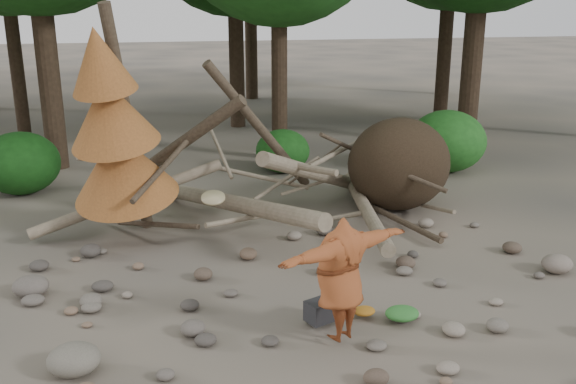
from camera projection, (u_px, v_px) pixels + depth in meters
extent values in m
plane|color=#514C44|center=(337.00, 312.00, 9.33)|extent=(120.00, 120.00, 0.00)
ellipsoid|color=#332619|center=(399.00, 164.00, 13.58)|extent=(2.20, 1.87, 1.98)
cylinder|color=gray|center=(234.00, 203.00, 12.43)|extent=(2.61, 5.11, 1.08)
cylinder|color=gray|center=(318.00, 174.00, 13.15)|extent=(3.18, 3.71, 1.90)
cylinder|color=brown|center=(168.00, 153.00, 12.78)|extent=(3.08, 1.91, 2.49)
cylinder|color=gray|center=(365.00, 208.00, 12.82)|extent=(1.13, 4.98, 0.43)
cylinder|color=brown|center=(260.00, 128.00, 13.23)|extent=(2.39, 1.03, 2.89)
cylinder|color=gray|center=(128.00, 198.00, 12.26)|extent=(3.71, 0.86, 1.20)
cylinder|color=#4C3F30|center=(157.00, 224.00, 12.01)|extent=(1.52, 1.70, 0.49)
cylinder|color=gray|center=(287.00, 178.00, 13.25)|extent=(1.57, 0.85, 0.69)
cylinder|color=#4C3F30|center=(355.00, 150.00, 13.92)|extent=(1.92, 1.25, 1.10)
cylinder|color=gray|center=(220.00, 150.00, 12.58)|extent=(0.37, 1.42, 0.85)
cylinder|color=#4C3F30|center=(398.00, 220.00, 12.72)|extent=(0.79, 2.54, 0.12)
cylinder|color=gray|center=(249.00, 218.00, 11.94)|extent=(1.78, 1.11, 0.29)
cylinder|color=#4C3F30|center=(128.00, 122.00, 11.66)|extent=(0.67, 1.13, 4.35)
cone|color=brown|center=(121.00, 164.00, 11.54)|extent=(2.06, 2.13, 1.86)
cone|color=brown|center=(110.00, 111.00, 11.03)|extent=(1.71, 1.78, 1.65)
cone|color=brown|center=(99.00, 59.00, 10.58)|extent=(1.23, 1.30, 1.41)
cylinder|color=#38281C|center=(279.00, 29.00, 17.09)|extent=(0.44, 0.44, 7.14)
cylinder|color=#38281C|center=(11.00, 18.00, 19.55)|extent=(0.42, 0.42, 7.56)
cylinder|color=#38281C|center=(235.00, 0.00, 21.46)|extent=(0.52, 0.52, 8.54)
cylinder|color=#38281C|center=(448.00, 6.00, 22.65)|extent=(0.50, 0.50, 8.12)
cylinder|color=#38281C|center=(448.00, 8.00, 29.09)|extent=(0.46, 0.46, 7.84)
ellipsoid|color=#144612|center=(20.00, 163.00, 14.75)|extent=(1.80, 1.80, 1.44)
ellipsoid|color=#1C5919|center=(283.00, 151.00, 16.62)|extent=(1.40, 1.40, 1.12)
ellipsoid|color=#246920|center=(447.00, 141.00, 16.64)|extent=(2.00, 2.00, 1.60)
imported|color=#954621|center=(341.00, 279.00, 8.23)|extent=(2.11, 1.37, 1.68)
cylinder|color=#988960|center=(213.00, 198.00, 7.57)|extent=(0.36, 0.35, 0.14)
cube|color=black|center=(322.00, 314.00, 8.94)|extent=(0.52, 0.44, 0.29)
ellipsoid|color=#2E722D|center=(402.00, 317.00, 8.99)|extent=(0.48, 0.40, 0.18)
ellipsoid|color=#A1651B|center=(364.00, 314.00, 9.13)|extent=(0.32, 0.26, 0.12)
ellipsoid|color=slate|center=(74.00, 359.00, 7.74)|extent=(0.64, 0.58, 0.39)
ellipsoid|color=gray|center=(557.00, 264.00, 10.61)|extent=(0.51, 0.46, 0.31)
ellipsoid|color=#665D55|center=(31.00, 286.00, 9.77)|extent=(0.54, 0.49, 0.32)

